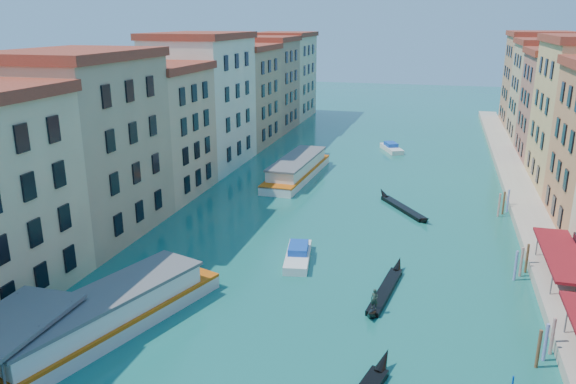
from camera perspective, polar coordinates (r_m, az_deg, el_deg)
left_bank_palazzos at (r=85.83m, az=-10.41°, el=8.01°), size 12.80×128.40×21.00m
quay at (r=80.75m, az=22.60°, el=-0.34°), size 4.00×140.00×1.00m
mooring_poles_right at (r=46.73m, az=24.17°, el=-12.15°), size 1.44×54.24×3.20m
vaporetto_near at (r=45.78m, az=-18.26°, el=-11.88°), size 11.25×21.82×3.18m
vaporetto_far at (r=84.61m, az=0.94°, el=2.40°), size 5.77×20.97×3.09m
gondola_fore at (r=50.50m, az=9.86°, el=-9.68°), size 2.54×11.90×2.38m
gondola_far at (r=72.07m, az=11.51°, el=-1.47°), size 7.75×10.81×1.76m
motorboat_mid at (r=56.04m, az=1.02°, el=-6.39°), size 3.45×7.53×1.50m
motorboat_far at (r=103.83m, az=10.47°, el=4.44°), size 4.91×7.38×1.47m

